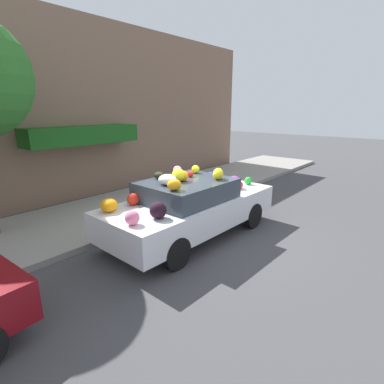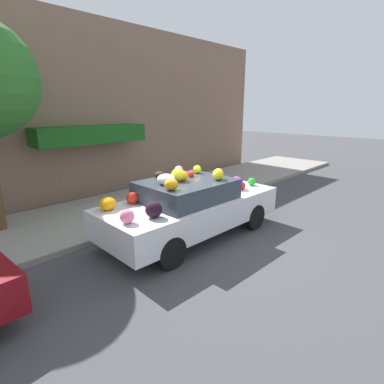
{
  "view_description": "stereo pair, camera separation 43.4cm",
  "coord_description": "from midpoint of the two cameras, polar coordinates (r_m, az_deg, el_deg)",
  "views": [
    {
      "loc": [
        -5.16,
        -4.48,
        2.98
      ],
      "look_at": [
        0.0,
        -0.08,
        1.09
      ],
      "focal_mm": 28.0,
      "sensor_mm": 36.0,
      "label": 1
    },
    {
      "loc": [
        -4.87,
        -4.8,
        2.98
      ],
      "look_at": [
        0.0,
        -0.08,
        1.09
      ],
      "focal_mm": 28.0,
      "sensor_mm": 36.0,
      "label": 2
    }
  ],
  "objects": [
    {
      "name": "ground_plane",
      "position": [
        7.45,
        -2.16,
        -7.98
      ],
      "size": [
        60.0,
        60.0,
        0.0
      ],
      "primitive_type": "plane",
      "color": "#424244"
    },
    {
      "name": "sidewalk_curb",
      "position": [
        9.35,
        -14.46,
        -3.03
      ],
      "size": [
        24.0,
        3.2,
        0.14
      ],
      "color": "gray",
      "rests_on": "ground"
    },
    {
      "name": "building_facade",
      "position": [
        10.79,
        -22.6,
        13.98
      ],
      "size": [
        18.0,
        1.2,
        5.86
      ],
      "color": "#846651",
      "rests_on": "ground"
    },
    {
      "name": "fire_hydrant",
      "position": [
        8.94,
        -6.67,
        -0.69
      ],
      "size": [
        0.2,
        0.2,
        0.7
      ],
      "color": "gold",
      "rests_on": "sidewalk_curb"
    },
    {
      "name": "art_car",
      "position": [
        7.1,
        -2.03,
        -2.6
      ],
      "size": [
        4.55,
        1.95,
        1.7
      ],
      "rotation": [
        0.0,
        0.0,
        -0.02
      ],
      "color": "silver",
      "rests_on": "ground"
    }
  ]
}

